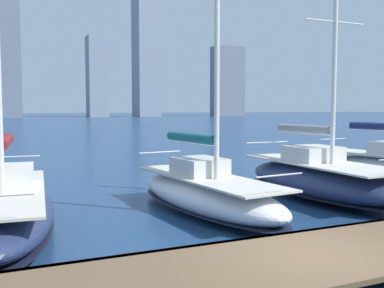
% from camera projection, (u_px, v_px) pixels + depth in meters
% --- Properties ---
extents(ground_plane, '(600.00, 600.00, 0.00)m').
position_uv_depth(ground_plane, '(311.00, 285.00, 8.43)').
color(ground_plane, navy).
extents(dock_pier, '(28.00, 2.80, 0.60)m').
position_uv_depth(dock_pier, '(308.00, 255.00, 8.47)').
color(dock_pier, brown).
rests_on(dock_pier, ground).
extents(sailboat_grey, '(2.93, 7.72, 9.58)m').
position_uv_depth(sailboat_grey, '(320.00, 178.00, 16.46)').
color(sailboat_grey, navy).
rests_on(sailboat_grey, ground).
extents(sailboat_teal, '(3.07, 7.69, 12.65)m').
position_uv_depth(sailboat_teal, '(206.00, 190.00, 14.21)').
color(sailboat_teal, white).
rests_on(sailboat_teal, ground).
extents(sailboat_maroon, '(3.16, 8.03, 12.69)m').
position_uv_depth(sailboat_maroon, '(4.00, 208.00, 11.69)').
color(sailboat_maroon, navy).
rests_on(sailboat_maroon, ground).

